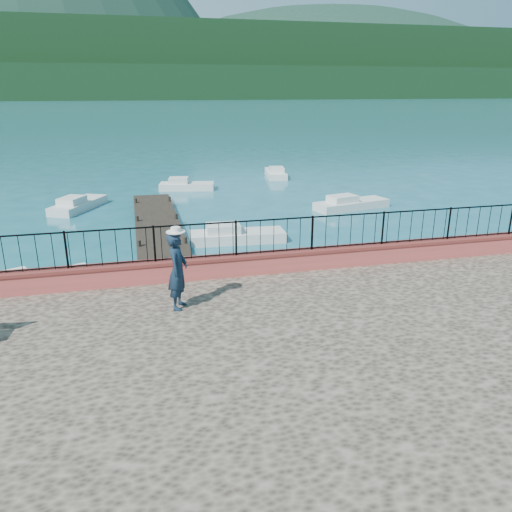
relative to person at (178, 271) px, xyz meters
name	(u,v)px	position (x,y,z in m)	size (l,w,h in m)	color
ground	(284,382)	(2.06, -1.87, -2.13)	(2000.00, 2000.00, 0.00)	#19596B
parapet	(247,264)	(2.06, 1.83, -0.64)	(28.00, 0.46, 0.58)	#C64747
railing	(247,238)	(2.06, 1.83, 0.12)	(27.00, 0.05, 0.95)	black
dock	(160,235)	(0.06, 10.13, -1.98)	(2.00, 16.00, 0.30)	#2D231C
far_forest	(132,83)	(2.06, 298.13, 6.87)	(900.00, 60.00, 18.00)	black
foothills	(129,63)	(2.06, 358.13, 19.87)	(900.00, 120.00, 44.00)	black
companion_hill	(326,94)	(222.06, 558.13, -2.13)	(448.00, 384.00, 180.00)	#142D23
person	(178,271)	(0.00, 0.00, 0.00)	(0.68, 0.45, 1.86)	#112234
hat	(176,230)	(0.00, 0.00, 0.99)	(0.44, 0.44, 0.12)	silver
boat_0	(27,282)	(-4.33, 4.83, -1.73)	(4.13, 1.30, 0.80)	silver
boat_1	(237,232)	(3.24, 8.83, -1.73)	(3.97, 1.30, 0.80)	silver
boat_2	(352,201)	(10.45, 13.32, -1.73)	(4.19, 1.30, 0.80)	silver
boat_3	(78,202)	(-3.82, 16.69, -1.73)	(3.91, 1.30, 0.80)	silver
boat_4	(187,183)	(2.42, 20.76, -1.73)	(3.41, 1.30, 0.80)	silver
boat_5	(276,171)	(9.30, 24.14, -1.73)	(3.65, 1.30, 0.80)	silver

